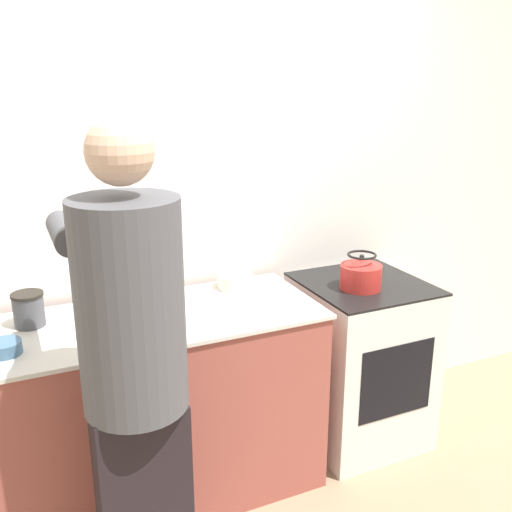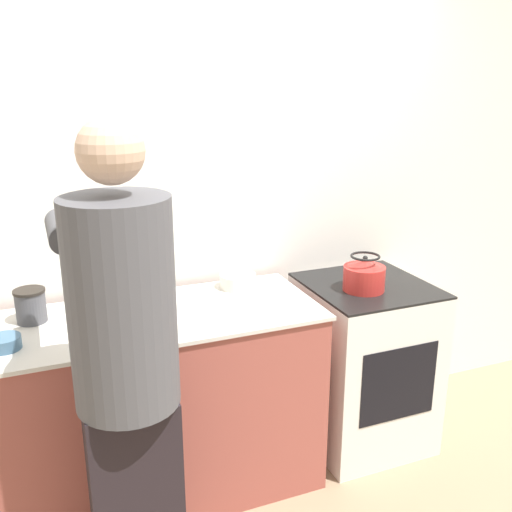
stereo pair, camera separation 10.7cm
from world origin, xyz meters
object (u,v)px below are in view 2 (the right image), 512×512
at_px(knife, 107,315).
at_px(person, 126,366).
at_px(canister_jar, 31,306).
at_px(cutting_board, 114,318).
at_px(bowl_prep, 4,343).
at_px(kettle, 364,275).
at_px(oven, 363,363).

bearing_deg(knife, person, -67.63).
bearing_deg(canister_jar, cutting_board, -18.81).
xyz_separation_m(cutting_board, bowl_prep, (-0.44, -0.13, 0.02)).
relative_size(person, kettle, 8.70).
distance_m(person, canister_jar, 0.76).
bearing_deg(person, cutting_board, 85.82).
height_order(bowl_prep, canister_jar, canister_jar).
height_order(cutting_board, canister_jar, canister_jar).
xyz_separation_m(oven, kettle, (-0.07, -0.06, 0.53)).
bearing_deg(person, knife, 88.37).
bearing_deg(oven, knife, 178.99).
distance_m(bowl_prep, canister_jar, 0.27).
distance_m(person, kettle, 1.37).
xyz_separation_m(oven, person, (-1.34, -0.58, 0.53)).
xyz_separation_m(kettle, canister_jar, (-1.56, 0.18, 0.01)).
relative_size(cutting_board, bowl_prep, 2.19).
xyz_separation_m(person, kettle, (1.27, 0.52, -0.01)).
bearing_deg(cutting_board, bowl_prep, -163.83).
relative_size(kettle, canister_jar, 1.42).
distance_m(oven, canister_jar, 1.71).
bearing_deg(cutting_board, person, -94.18).
relative_size(person, cutting_board, 6.45).
bearing_deg(bowl_prep, person, -49.30).
height_order(knife, kettle, kettle).
bearing_deg(bowl_prep, oven, 4.01).
distance_m(cutting_board, kettle, 1.23).
distance_m(cutting_board, bowl_prep, 0.46).
relative_size(oven, kettle, 4.32).
bearing_deg(cutting_board, canister_jar, 161.19).
distance_m(oven, kettle, 0.54).
xyz_separation_m(person, canister_jar, (-0.29, 0.70, 0.00)).
height_order(person, knife, person).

